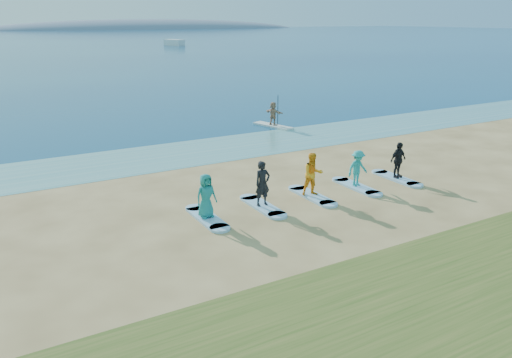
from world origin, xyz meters
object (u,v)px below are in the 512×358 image
surfboard_1 (262,206)px  student_3 (358,168)px  student_0 (206,196)px  student_4 (398,160)px  surfboard_0 (207,218)px  student_1 (263,184)px  surfboard_4 (396,178)px  paddleboarder (273,113)px  boat_offshore_b (174,46)px  paddleboard (273,126)px  surfboard_3 (356,187)px  surfboard_2 (312,196)px  student_2 (313,174)px

surfboard_1 → student_3: size_ratio=1.47×
student_0 → student_4: 9.05m
surfboard_0 → student_0: (0.00, 0.00, 0.82)m
student_1 → surfboard_4: student_1 is taller
surfboard_1 → surfboard_4: size_ratio=1.00×
paddleboarder → boat_offshore_b: size_ratio=0.25×
student_1 → boat_offshore_b: bearing=68.6°
paddleboarder → surfboard_4: paddleboarder is taller
surfboard_0 → surfboard_4: 9.05m
paddleboard → surfboard_0: 15.74m
student_4 → surfboard_3: bearing=174.5°
surfboard_1 → surfboard_2: bearing=0.0°
student_2 → student_4: 4.52m
boat_offshore_b → student_4: size_ratio=3.77×
student_0 → boat_offshore_b: bearing=63.2°
paddleboarder → surfboard_4: bearing=156.6°
surfboard_1 → surfboard_3: (4.52, 0.00, 0.00)m
paddleboard → surfboard_2: bearing=-129.6°
paddleboard → surfboard_1: bearing=-137.8°
surfboard_0 → surfboard_2: same height
student_3 → student_0: bearing=178.4°
paddleboarder → student_4: student_4 is taller
student_0 → student_2: (4.52, 0.00, 0.07)m
student_0 → surfboard_1: size_ratio=0.71×
boat_offshore_b → student_2: size_ratio=3.49×
paddleboard → student_2: bearing=-129.6°
surfboard_1 → student_4: bearing=0.0°
student_1 → paddleboard: bearing=54.6°
student_2 → student_3: student_2 is taller
surfboard_3 → student_2: bearing=180.0°
student_3 → surfboard_2: bearing=178.4°
boat_offshore_b → student_1: 113.27m
student_0 → surfboard_2: size_ratio=0.71×
student_1 → student_4: bearing=-2.1°
paddleboarder → student_0: bearing=121.7°
paddleboarder → surfboard_4: 12.11m
student_0 → student_1: size_ratio=0.92×
boat_offshore_b → surfboard_1: 113.27m
surfboard_1 → student_4: size_ratio=1.41×
paddleboard → surfboard_2: paddleboard is taller
student_0 → surfboard_3: size_ratio=0.71×
surfboard_2 → student_4: bearing=0.0°
surfboard_0 → student_2: student_2 is taller
boat_offshore_b → student_2: (-35.23, -106.88, 0.94)m
surfboard_4 → paddleboard: bearing=84.8°
surfboard_1 → surfboard_2: same height
boat_offshore_b → surfboard_0: size_ratio=2.68×
student_0 → student_3: size_ratio=1.04×
surfboard_3 → paddleboard: bearing=74.4°
surfboard_0 → surfboard_3: 6.79m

